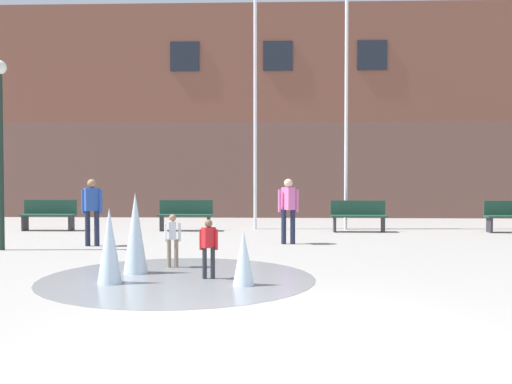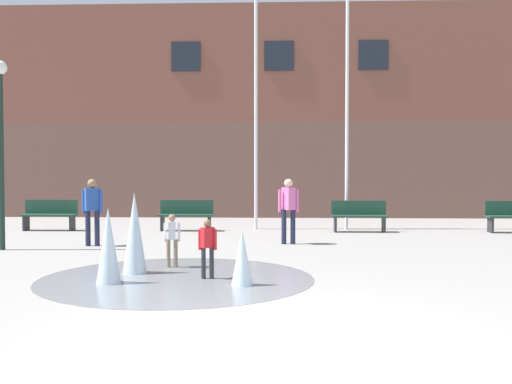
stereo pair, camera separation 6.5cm
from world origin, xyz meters
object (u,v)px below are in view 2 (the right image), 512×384
adult_watching (288,206)px  teen_by_trashcan (92,207)px  child_in_fountain (172,236)px  flagpole_right (348,74)px  park_bench_under_right_flagpole (359,215)px  flagpole_left (257,77)px  lamp_post_left_lane (1,128)px  park_bench_under_left_flagpole (186,215)px  child_with_pink_shirt (208,244)px  park_bench_left_of_flagpoles (50,214)px

adult_watching → teen_by_trashcan: same height
child_in_fountain → teen_by_trashcan: bearing=30.6°
child_in_fountain → flagpole_right: 9.29m
park_bench_under_right_flagpole → flagpole_left: bearing=166.5°
teen_by_trashcan → adult_watching: bearing=-27.0°
teen_by_trashcan → flagpole_left: bearing=14.8°
child_in_fountain → lamp_post_left_lane: bearing=53.7°
park_bench_under_left_flagpole → child_with_pink_shirt: bearing=-78.4°
flagpole_left → teen_by_trashcan: bearing=-131.3°
lamp_post_left_lane → adult_watching: bearing=11.7°
child_with_pink_shirt → flagpole_left: flagpole_left is taller
child_in_fountain → flagpole_left: flagpole_left is taller
park_bench_under_left_flagpole → lamp_post_left_lane: bearing=-128.1°
adult_watching → teen_by_trashcan: (-4.66, -0.57, 0.00)m
park_bench_under_right_flagpole → flagpole_right: flagpole_right is taller
park_bench_under_right_flagpole → teen_by_trashcan: teen_by_trashcan is taller
park_bench_under_right_flagpole → adult_watching: bearing=-125.3°
park_bench_under_right_flagpole → flagpole_right: size_ratio=0.18×
child_in_fountain → child_with_pink_shirt: same height
child_with_pink_shirt → lamp_post_left_lane: (-5.08, 3.40, 2.17)m
park_bench_left_of_flagpoles → flagpole_left: bearing=6.1°
park_bench_under_right_flagpole → child_in_fountain: (-4.30, -6.57, 0.10)m
park_bench_left_of_flagpoles → lamp_post_left_lane: (0.62, -4.36, 2.27)m
flagpole_right → child_with_pink_shirt: bearing=-111.0°
child_in_fountain → flagpole_left: 8.45m
adult_watching → child_in_fountain: (-2.20, -3.60, -0.35)m
park_bench_under_left_flagpole → child_in_fountain: (0.80, -6.71, 0.10)m
park_bench_left_of_flagpoles → flagpole_right: flagpole_right is taller
park_bench_under_left_flagpole → flagpole_right: bearing=6.9°
child_in_fountain → teen_by_trashcan: size_ratio=0.62×
child_in_fountain → lamp_post_left_lane: 5.31m
teen_by_trashcan → child_in_fountain: bearing=-85.0°
flagpole_left → flagpole_right: (2.76, 0.00, 0.05)m
park_bench_under_right_flagpole → flagpole_right: (-0.27, 0.72, 4.21)m
park_bench_under_right_flagpole → adult_watching: 3.66m
park_bench_under_right_flagpole → child_with_pink_shirt: 8.46m
flagpole_right → park_bench_under_left_flagpole: bearing=-173.1°
adult_watching → child_in_fountain: bearing=-61.7°
teen_by_trashcan → flagpole_right: flagpole_right is taller
park_bench_under_left_flagpole → flagpole_right: 6.44m
park_bench_left_of_flagpoles → park_bench_under_right_flagpole: size_ratio=1.00×
park_bench_left_of_flagpoles → park_bench_under_right_flagpole: (9.19, -0.06, 0.00)m
lamp_post_left_lane → park_bench_left_of_flagpoles: bearing=98.0°
park_bench_under_right_flagpole → lamp_post_left_lane: 9.86m
park_bench_under_right_flagpole → adult_watching: size_ratio=1.01×
adult_watching → lamp_post_left_lane: size_ratio=0.37×
park_bench_left_of_flagpoles → flagpole_left: 7.47m
park_bench_under_left_flagpole → park_bench_left_of_flagpoles: bearing=-178.9°
teen_by_trashcan → park_bench_left_of_flagpoles: bearing=90.2°
park_bench_under_right_flagpole → child_in_fountain: bearing=-123.2°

